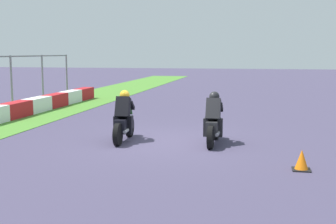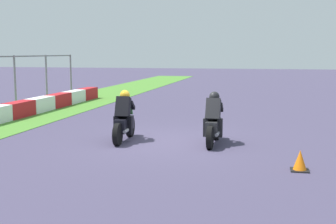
{
  "view_description": "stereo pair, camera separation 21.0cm",
  "coord_description": "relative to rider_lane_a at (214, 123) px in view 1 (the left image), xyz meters",
  "views": [
    {
      "loc": [
        -12.67,
        -2.64,
        2.62
      ],
      "look_at": [
        -0.06,
        -0.08,
        0.9
      ],
      "focal_mm": 47.85,
      "sensor_mm": 36.0,
      "label": 1
    },
    {
      "loc": [
        -12.63,
        -2.84,
        2.62
      ],
      "look_at": [
        -0.06,
        -0.08,
        0.9
      ],
      "focal_mm": 47.85,
      "sensor_mm": 36.0,
      "label": 2
    }
  ],
  "objects": [
    {
      "name": "ground_plane",
      "position": [
        0.01,
        1.41,
        -0.62
      ],
      "size": [
        120.0,
        120.0,
        0.0
      ],
      "primitive_type": "plane",
      "color": "#403A54"
    },
    {
      "name": "rider_lane_a",
      "position": [
        0.0,
        0.0,
        0.0
      ],
      "size": [
        2.04,
        0.54,
        1.51
      ],
      "rotation": [
        0.0,
        0.0,
        -0.01
      ],
      "color": "black",
      "rests_on": "ground_plane"
    },
    {
      "name": "rider_lane_b",
      "position": [
        -0.09,
        2.65,
        0.0
      ],
      "size": [
        2.04,
        0.55,
        1.51
      ],
      "rotation": [
        0.0,
        0.0,
        0.04
      ],
      "color": "black",
      "rests_on": "ground_plane"
    },
    {
      "name": "traffic_cone",
      "position": [
        -2.51,
        -2.22,
        -0.41
      ],
      "size": [
        0.4,
        0.4,
        0.47
      ],
      "color": "black",
      "rests_on": "ground_plane"
    }
  ]
}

